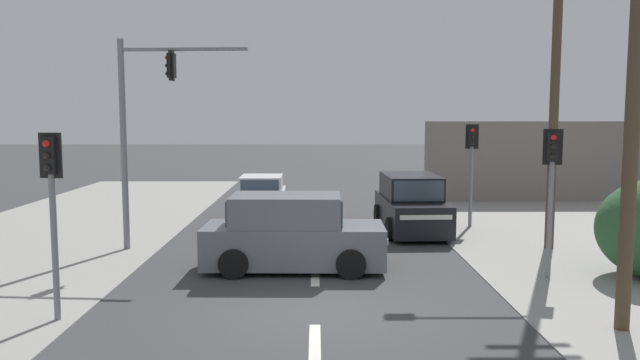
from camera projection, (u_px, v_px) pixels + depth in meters
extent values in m
plane|color=#3A3A3D|center=(315.00, 311.00, 12.36)|extent=(140.00, 140.00, 0.00)
cube|color=silver|center=(315.00, 349.00, 10.37)|extent=(0.20, 2.40, 0.01)
cube|color=silver|center=(315.00, 273.00, 15.35)|extent=(0.20, 2.40, 0.01)
cube|color=silver|center=(315.00, 234.00, 20.32)|extent=(0.20, 2.40, 0.01)
cylinder|color=#4C3D2B|center=(637.00, 25.00, 10.72)|extent=(0.26, 0.26, 10.85)
cylinder|color=#4C3D2B|center=(556.00, 70.00, 17.62)|extent=(0.26, 0.26, 10.30)
cylinder|color=slate|center=(124.00, 146.00, 17.73)|extent=(0.18, 0.18, 6.00)
cylinder|color=slate|center=(184.00, 49.00, 17.33)|extent=(3.60, 0.36, 0.11)
cube|color=black|center=(171.00, 66.00, 17.40)|extent=(0.22, 0.27, 0.68)
cube|color=black|center=(171.00, 66.00, 17.40)|extent=(0.07, 0.44, 0.84)
sphere|color=red|center=(167.00, 58.00, 17.39)|extent=(0.13, 0.13, 0.13)
sphere|color=black|center=(167.00, 66.00, 17.41)|extent=(0.13, 0.13, 0.13)
sphere|color=black|center=(167.00, 74.00, 17.43)|extent=(0.13, 0.13, 0.13)
cylinder|color=slate|center=(550.00, 220.00, 14.70)|extent=(0.12, 0.12, 2.80)
cube|color=black|center=(553.00, 147.00, 14.52)|extent=(0.31, 0.27, 0.68)
cube|color=black|center=(553.00, 147.00, 14.52)|extent=(0.43, 0.16, 0.84)
sphere|color=red|center=(554.00, 138.00, 14.38)|extent=(0.13, 0.13, 0.13)
sphere|color=black|center=(553.00, 147.00, 14.41)|extent=(0.13, 0.13, 0.13)
sphere|color=black|center=(553.00, 157.00, 14.43)|extent=(0.13, 0.13, 0.13)
cylinder|color=slate|center=(55.00, 248.00, 11.66)|extent=(0.12, 0.12, 2.80)
cube|color=black|center=(51.00, 155.00, 11.47)|extent=(0.29, 0.24, 0.68)
cube|color=black|center=(51.00, 155.00, 11.47)|extent=(0.44, 0.11, 0.84)
sphere|color=red|center=(46.00, 144.00, 11.33)|extent=(0.13, 0.13, 0.13)
sphere|color=black|center=(47.00, 156.00, 11.36)|extent=(0.13, 0.13, 0.13)
sphere|color=black|center=(47.00, 168.00, 11.38)|extent=(0.13, 0.13, 0.13)
cylinder|color=slate|center=(471.00, 187.00, 21.49)|extent=(0.12, 0.12, 2.80)
cube|color=black|center=(472.00, 137.00, 21.30)|extent=(0.28, 0.23, 0.68)
cube|color=black|center=(472.00, 137.00, 21.30)|extent=(0.44, 0.09, 0.84)
sphere|color=red|center=(473.00, 130.00, 21.16)|extent=(0.13, 0.13, 0.13)
sphere|color=black|center=(473.00, 137.00, 21.19)|extent=(0.13, 0.13, 0.13)
sphere|color=black|center=(472.00, 143.00, 21.21)|extent=(0.13, 0.13, 0.13)
cube|color=gray|center=(559.00, 161.00, 28.15)|extent=(12.00, 1.00, 3.60)
cube|color=slate|center=(294.00, 245.00, 15.66)|extent=(4.53, 1.92, 1.00)
cube|color=slate|center=(286.00, 210.00, 15.57)|extent=(2.73, 1.77, 0.76)
cube|color=#384756|center=(341.00, 210.00, 15.55)|extent=(0.09, 1.58, 0.65)
cube|color=#384756|center=(231.00, 210.00, 15.58)|extent=(0.09, 1.55, 0.61)
cube|color=white|center=(385.00, 236.00, 15.61)|extent=(0.07, 1.56, 0.14)
cylinder|color=black|center=(348.00, 248.00, 16.58)|extent=(0.72, 0.23, 0.72)
cylinder|color=black|center=(351.00, 264.00, 14.75)|extent=(0.72, 0.23, 0.72)
cylinder|color=black|center=(244.00, 247.00, 16.62)|extent=(0.72, 0.23, 0.72)
cylinder|color=black|center=(233.00, 264.00, 14.79)|extent=(0.72, 0.23, 0.72)
cube|color=silver|center=(262.00, 202.00, 23.95)|extent=(1.76, 4.22, 0.80)
cube|color=silver|center=(262.00, 184.00, 23.82)|extent=(1.59, 1.92, 0.62)
cube|color=#384756|center=(263.00, 181.00, 24.79)|extent=(1.44, 0.08, 0.53)
cube|color=#384756|center=(260.00, 187.00, 22.86)|extent=(1.40, 0.08, 0.50)
cube|color=white|center=(266.00, 191.00, 26.04)|extent=(1.45, 0.06, 0.14)
cylinder|color=black|center=(243.00, 203.00, 25.25)|extent=(0.20, 0.64, 0.64)
cylinder|color=black|center=(285.00, 203.00, 25.28)|extent=(0.20, 0.64, 0.64)
cylinder|color=black|center=(236.00, 213.00, 22.66)|extent=(0.20, 0.64, 0.64)
cylinder|color=black|center=(283.00, 213.00, 22.69)|extent=(0.20, 0.64, 0.64)
cube|color=black|center=(411.00, 213.00, 20.72)|extent=(2.01, 4.57, 1.00)
cube|color=black|center=(411.00, 186.00, 20.82)|extent=(1.82, 2.77, 0.76)
cube|color=#384756|center=(419.00, 191.00, 19.46)|extent=(1.58, 0.12, 0.65)
cube|color=#384756|center=(403.00, 182.00, 22.18)|extent=(1.55, 0.12, 0.61)
cube|color=white|center=(426.00, 217.00, 18.44)|extent=(1.56, 0.10, 0.14)
cylinder|color=black|center=(449.00, 228.00, 19.40)|extent=(0.25, 0.73, 0.72)
cylinder|color=black|center=(390.00, 229.00, 19.32)|extent=(0.25, 0.73, 0.72)
cylinder|color=black|center=(429.00, 214.00, 22.17)|extent=(0.25, 0.73, 0.72)
cylinder|color=black|center=(378.00, 215.00, 22.09)|extent=(0.25, 0.73, 0.72)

